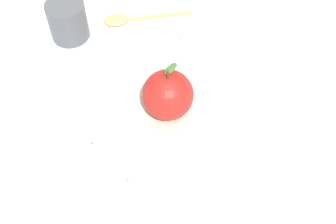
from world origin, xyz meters
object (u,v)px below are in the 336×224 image
Objects in this scene: dinner_plate at (168,116)px; apple at (168,95)px; knife at (176,40)px; cup at (67,19)px; side_bowl at (87,182)px; spoon at (126,19)px.

dinner_plate is 2.66× the size of apple.
dinner_plate is 1.39× the size of knife.
knife is at bearing -69.26° from cup.
side_bowl is 0.34m from knife.
cup reaches higher than knife.
apple is (0.01, 0.00, 0.05)m from dinner_plate.
apple is at bearing 28.08° from dinner_plate.
cup is (0.09, 0.25, -0.01)m from apple.
knife is (0.34, 0.01, -0.02)m from side_bowl.
apple is 0.18m from knife.
apple reaches higher than knife.
dinner_plate is 0.05m from apple.
spoon is (0.35, 0.12, -0.02)m from side_bowl.
cup is (0.27, 0.20, 0.02)m from side_bowl.
apple is 1.32× the size of cup.
dinner_plate is at bearing -110.95° from cup.
dinner_plate is at bearing -159.19° from knife.
knife is 0.11m from spoon.
apple is 0.64× the size of spoon.
knife is at bearing -94.45° from spoon.
side_bowl is 0.74× the size of spoon.
knife is at bearing 20.81° from dinner_plate.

